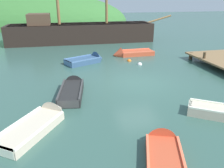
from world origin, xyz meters
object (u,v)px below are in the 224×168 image
(sailing_ship, at_px, (81,35))
(rowboat_outer_left, at_px, (41,123))
(buoy_white, at_px, (140,65))
(rowboat_near_dock, at_px, (72,90))
(buoy_orange, at_px, (129,61))
(rowboat_far, at_px, (88,61))
(rowboat_outer_right, at_px, (130,54))
(rowboat_center, at_px, (164,156))

(sailing_ship, height_order, rowboat_outer_left, sailing_ship)
(buoy_white, bearing_deg, rowboat_near_dock, -142.52)
(rowboat_near_dock, height_order, buoy_orange, rowboat_near_dock)
(rowboat_outer_left, xyz_separation_m, rowboat_near_dock, (1.43, 2.94, 0.04))
(rowboat_near_dock, relative_size, buoy_orange, 10.12)
(rowboat_far, distance_m, rowboat_outer_right, 3.97)
(rowboat_outer_right, distance_m, buoy_orange, 1.82)
(buoy_white, bearing_deg, buoy_orange, 112.61)
(buoy_orange, xyz_separation_m, buoy_white, (0.47, -1.12, 0.00))
(rowboat_outer_right, bearing_deg, rowboat_center, 75.71)
(sailing_ship, bearing_deg, rowboat_far, -90.69)
(rowboat_near_dock, bearing_deg, rowboat_center, -147.80)
(sailing_ship, xyz_separation_m, rowboat_near_dock, (-1.90, -13.84, -0.60))
(rowboat_center, distance_m, buoy_orange, 11.14)
(sailing_ship, height_order, buoy_orange, sailing_ship)
(rowboat_outer_left, relative_size, buoy_orange, 9.91)
(buoy_orange, relative_size, buoy_white, 0.98)
(sailing_ship, xyz_separation_m, rowboat_center, (0.47, -19.63, -0.66))
(rowboat_far, bearing_deg, rowboat_outer_left, -133.97)
(rowboat_center, height_order, buoy_orange, rowboat_center)
(rowboat_outer_left, bearing_deg, buoy_orange, -2.65)
(sailing_ship, height_order, rowboat_near_dock, sailing_ship)
(sailing_ship, xyz_separation_m, buoy_orange, (2.83, -8.74, -0.74))
(rowboat_center, bearing_deg, sailing_ship, 22.03)
(rowboat_far, bearing_deg, rowboat_near_dock, -130.39)
(sailing_ship, relative_size, buoy_white, 52.10)
(rowboat_center, relative_size, rowboat_far, 1.10)
(rowboat_center, height_order, rowboat_outer_right, rowboat_outer_right)
(rowboat_far, xyz_separation_m, rowboat_outer_right, (3.76, 1.28, -0.01))
(rowboat_outer_left, relative_size, buoy_white, 9.75)
(rowboat_far, relative_size, rowboat_near_dock, 0.95)
(buoy_orange, bearing_deg, rowboat_far, 172.11)
(sailing_ship, distance_m, rowboat_near_dock, 13.98)
(sailing_ship, relative_size, rowboat_outer_left, 5.34)
(rowboat_outer_right, xyz_separation_m, buoy_orange, (-0.62, -1.71, -0.12))
(rowboat_outer_left, xyz_separation_m, buoy_white, (6.62, 6.92, -0.10))
(rowboat_center, height_order, rowboat_near_dock, rowboat_near_dock)
(buoy_orange, bearing_deg, sailing_ship, 107.91)
(rowboat_near_dock, bearing_deg, rowboat_outer_left, 163.93)
(rowboat_center, xyz_separation_m, buoy_white, (2.82, 9.77, -0.08))
(rowboat_far, bearing_deg, rowboat_center, -110.37)
(rowboat_outer_right, height_order, buoy_white, rowboat_outer_right)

